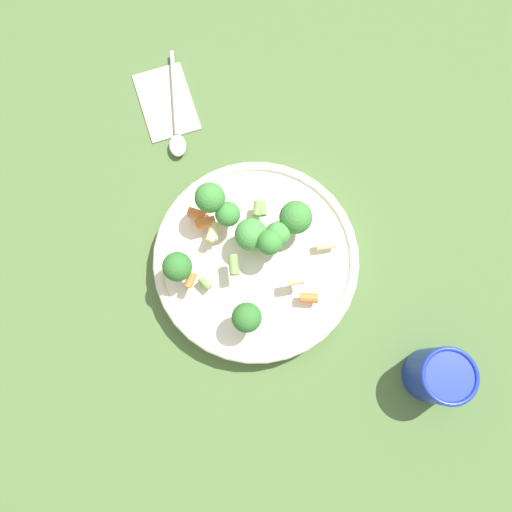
% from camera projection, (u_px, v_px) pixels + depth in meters
% --- Properties ---
extents(ground_plane, '(3.00, 3.00, 0.00)m').
position_uv_depth(ground_plane, '(256.00, 264.00, 0.74)').
color(ground_plane, '#4C6B38').
extents(bowl, '(0.29, 0.29, 0.04)m').
position_uv_depth(bowl, '(256.00, 261.00, 0.71)').
color(bowl, silver).
rests_on(bowl, ground_plane).
extents(pasta_salad, '(0.23, 0.21, 0.08)m').
position_uv_depth(pasta_salad, '(245.00, 240.00, 0.66)').
color(pasta_salad, '#8CB766').
rests_on(pasta_salad, bowl).
extents(cup, '(0.07, 0.07, 0.09)m').
position_uv_depth(cup, '(439.00, 376.00, 0.66)').
color(cup, '#192DAD').
rests_on(cup, ground_plane).
extents(napkin, '(0.10, 0.14, 0.01)m').
position_uv_depth(napkin, '(168.00, 101.00, 0.79)').
color(napkin, beige).
rests_on(napkin, ground_plane).
extents(spoon, '(0.09, 0.17, 0.01)m').
position_uv_depth(spoon, '(176.00, 122.00, 0.77)').
color(spoon, silver).
rests_on(spoon, napkin).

